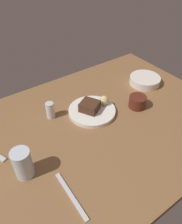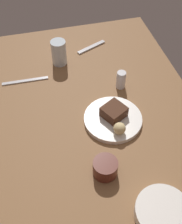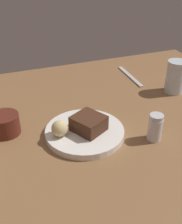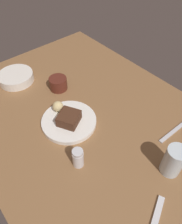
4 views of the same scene
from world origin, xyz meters
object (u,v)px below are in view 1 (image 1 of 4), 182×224
at_px(bread_roll, 104,100).
at_px(coffee_cup, 137,102).
at_px(chocolate_cake_slice, 90,106).
at_px(salt_shaker, 50,110).
at_px(water_glass, 23,163).
at_px(butter_knife, 71,196).
at_px(side_bowl, 145,80).
at_px(dessert_plate, 92,111).

height_order(bread_roll, coffee_cup, bread_roll).
bearing_deg(chocolate_cake_slice, salt_shaker, -26.53).
bearing_deg(water_glass, butter_knife, 117.30).
height_order(side_bowl, butter_knife, side_bowl).
relative_size(dessert_plate, coffee_cup, 2.69).
bearing_deg(salt_shaker, butter_knife, 71.45).
distance_m(salt_shaker, butter_knife, 0.40).
distance_m(water_glass, coffee_cup, 0.57).
bearing_deg(coffee_cup, dessert_plate, -23.65).
height_order(dessert_plate, side_bowl, side_bowl).
bearing_deg(coffee_cup, chocolate_cake_slice, -23.75).
relative_size(bread_roll, side_bowl, 0.27).
xyz_separation_m(dessert_plate, butter_knife, (0.29, 0.29, -0.01)).
bearing_deg(chocolate_cake_slice, water_glass, 20.47).
xyz_separation_m(water_glass, butter_knife, (-0.08, 0.16, -0.05)).
bearing_deg(butter_knife, bread_roll, -49.18).
xyz_separation_m(dessert_plate, coffee_cup, (-0.20, 0.09, 0.02)).
xyz_separation_m(salt_shaker, butter_knife, (0.13, 0.37, -0.03)).
xyz_separation_m(bread_roll, salt_shaker, (0.23, -0.08, -0.00)).
distance_m(salt_shaker, coffee_cup, 0.40).
height_order(bread_roll, water_glass, water_glass).
bearing_deg(bread_roll, coffee_cup, 145.81).
height_order(dessert_plate, chocolate_cake_slice, chocolate_cake_slice).
relative_size(chocolate_cake_slice, salt_shaker, 1.03).
bearing_deg(bread_roll, dessert_plate, 0.95).
height_order(coffee_cup, butter_knife, coffee_cup).
relative_size(bread_roll, salt_shaker, 0.57).
distance_m(dessert_plate, side_bowl, 0.37).
xyz_separation_m(bread_roll, coffee_cup, (-0.13, 0.09, -0.01)).
xyz_separation_m(salt_shaker, coffee_cup, (-0.36, 0.17, -0.01)).
relative_size(chocolate_cake_slice, coffee_cup, 0.98).
xyz_separation_m(chocolate_cake_slice, bread_roll, (-0.08, 0.00, 0.00)).
bearing_deg(side_bowl, water_glass, 12.50).
bearing_deg(bread_roll, water_glass, 16.67).
distance_m(chocolate_cake_slice, water_glass, 0.39).
bearing_deg(coffee_cup, side_bowl, -145.37).
bearing_deg(salt_shaker, water_glass, 45.62).
relative_size(dessert_plate, salt_shaker, 2.82).
relative_size(dessert_plate, side_bowl, 1.32).
relative_size(side_bowl, butter_knife, 0.84).
relative_size(dessert_plate, bread_roll, 4.95).
bearing_deg(butter_knife, coffee_cup, -65.54).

